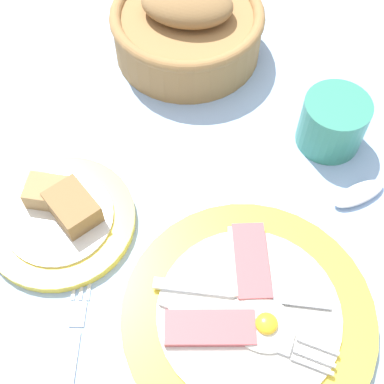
{
  "coord_description": "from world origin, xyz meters",
  "views": [
    {
      "loc": [
        0.15,
        -0.19,
        0.55
      ],
      "look_at": [
        -0.0,
        0.1,
        0.02
      ],
      "focal_mm": 50.0,
      "sensor_mm": 36.0,
      "label": 1
    }
  ],
  "objects_px": {
    "bread_plate": "(62,215)",
    "fork_on_cloth": "(72,349)",
    "sugar_cup": "(333,122)",
    "breakfast_plate": "(247,315)",
    "bread_basket": "(187,27)",
    "teaspoon_by_saucer": "(377,185)"
  },
  "relations": [
    {
      "from": "bread_basket",
      "to": "fork_on_cloth",
      "type": "xyz_separation_m",
      "value": [
        0.1,
        -0.43,
        -0.04
      ]
    },
    {
      "from": "bread_plate",
      "to": "teaspoon_by_saucer",
      "type": "bearing_deg",
      "value": 35.09
    },
    {
      "from": "bread_plate",
      "to": "sugar_cup",
      "type": "relative_size",
      "value": 2.13
    },
    {
      "from": "teaspoon_by_saucer",
      "to": "bread_basket",
      "type": "bearing_deg",
      "value": -72.96
    },
    {
      "from": "bread_plate",
      "to": "sugar_cup",
      "type": "bearing_deg",
      "value": 48.25
    },
    {
      "from": "bread_plate",
      "to": "fork_on_cloth",
      "type": "height_order",
      "value": "bread_plate"
    },
    {
      "from": "breakfast_plate",
      "to": "teaspoon_by_saucer",
      "type": "xyz_separation_m",
      "value": [
        0.07,
        0.22,
        -0.0
      ]
    },
    {
      "from": "bread_plate",
      "to": "bread_basket",
      "type": "height_order",
      "value": "bread_basket"
    },
    {
      "from": "sugar_cup",
      "to": "fork_on_cloth",
      "type": "distance_m",
      "value": 0.4
    },
    {
      "from": "breakfast_plate",
      "to": "sugar_cup",
      "type": "relative_size",
      "value": 3.26
    },
    {
      "from": "bread_plate",
      "to": "sugar_cup",
      "type": "xyz_separation_m",
      "value": [
        0.23,
        0.26,
        0.02
      ]
    },
    {
      "from": "breakfast_plate",
      "to": "sugar_cup",
      "type": "distance_m",
      "value": 0.26
    },
    {
      "from": "fork_on_cloth",
      "to": "teaspoon_by_saucer",
      "type": "bearing_deg",
      "value": -58.78
    },
    {
      "from": "sugar_cup",
      "to": "bread_basket",
      "type": "bearing_deg",
      "value": 166.39
    },
    {
      "from": "teaspoon_by_saucer",
      "to": "fork_on_cloth",
      "type": "distance_m",
      "value": 0.4
    },
    {
      "from": "teaspoon_by_saucer",
      "to": "fork_on_cloth",
      "type": "xyz_separation_m",
      "value": [
        -0.21,
        -0.34,
        -0.0
      ]
    },
    {
      "from": "bread_plate",
      "to": "teaspoon_by_saucer",
      "type": "distance_m",
      "value": 0.38
    },
    {
      "from": "fork_on_cloth",
      "to": "bread_basket",
      "type": "bearing_deg",
      "value": -13.33
    },
    {
      "from": "sugar_cup",
      "to": "fork_on_cloth",
      "type": "relative_size",
      "value": 0.47
    },
    {
      "from": "sugar_cup",
      "to": "teaspoon_by_saucer",
      "type": "relative_size",
      "value": 0.48
    },
    {
      "from": "sugar_cup",
      "to": "teaspoon_by_saucer",
      "type": "xyz_separation_m",
      "value": [
        0.08,
        -0.04,
        -0.03
      ]
    },
    {
      "from": "bread_plate",
      "to": "breakfast_plate",
      "type": "bearing_deg",
      "value": -1.35
    }
  ]
}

